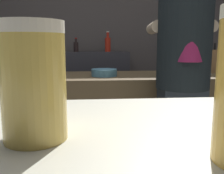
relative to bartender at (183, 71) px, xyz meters
The scene contains 10 objects.
wall_back 1.98m from the bartender, 99.00° to the left, with size 5.20×0.10×2.70m, color #534D4A.
prep_counter 0.70m from the bartender, 84.32° to the left, with size 2.10×0.60×0.90m, color brown.
back_shelf 1.79m from the bartender, 108.52° to the left, with size 0.86×0.36×1.05m, color #333339.
bartender is the anchor object (origin of this frame).
knife_block 0.72m from the bartender, 50.74° to the left, with size 0.10×0.08×0.29m.
mixing_bowl 0.63m from the bartender, 140.80° to the left, with size 0.20×0.20×0.06m, color teal.
chefs_knife 0.50m from the bartender, 55.39° to the left, with size 0.24×0.03×0.01m, color silver.
pint_glass_far 1.43m from the bartender, 117.43° to the right, with size 0.08×0.08×0.14m.
bottle_hot_sauce 1.68m from the bartender, 102.97° to the left, with size 0.07×0.07×0.25m.
bottle_olive_oil 1.78m from the bartender, 115.79° to the left, with size 0.06×0.06×0.17m.
Camera 1 is at (-0.29, -1.28, 1.15)m, focal length 40.20 mm.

